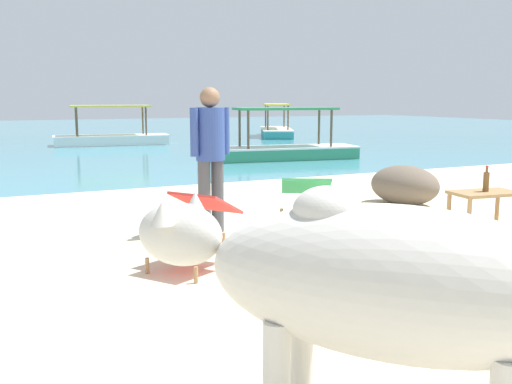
# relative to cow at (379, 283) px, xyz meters

# --- Properties ---
(water_surface) EXTENTS (60.00, 36.00, 0.03)m
(water_surface) POSITION_rel_cow_xyz_m (1.65, 22.67, -0.80)
(water_surface) COLOR teal
(water_surface) RESTS_ON ground
(cow) EXTENTS (1.66, 1.79, 1.15)m
(cow) POSITION_rel_cow_xyz_m (0.00, 0.00, 0.00)
(cow) COLOR beige
(cow) RESTS_ON sand_beach
(low_bench_table) EXTENTS (0.81, 0.53, 0.45)m
(low_bench_table) POSITION_rel_cow_xyz_m (3.70, 2.91, -0.38)
(low_bench_table) COLOR #A37A4C
(low_bench_table) RESTS_ON sand_beach
(bottle) EXTENTS (0.07, 0.07, 0.30)m
(bottle) POSITION_rel_cow_xyz_m (3.70, 2.91, -0.19)
(bottle) COLOR brown
(bottle) RESTS_ON low_bench_table
(deck_chair_near) EXTENTS (0.93, 0.87, 0.68)m
(deck_chair_near) POSITION_rel_cow_xyz_m (0.22, 2.91, -0.37)
(deck_chair_near) COLOR #A37A4C
(deck_chair_near) RESTS_ON sand_beach
(deck_chair_far) EXTENTS (0.83, 0.93, 0.68)m
(deck_chair_far) POSITION_rel_cow_xyz_m (1.59, 3.33, -0.37)
(deck_chair_far) COLOR #A37A4C
(deck_chair_far) RESTS_ON sand_beach
(person_standing) EXTENTS (0.50, 0.32, 1.62)m
(person_standing) POSITION_rel_cow_xyz_m (0.83, 4.13, 0.19)
(person_standing) COLOR #4C4C51
(person_standing) RESTS_ON sand_beach
(shore_rock_large) EXTENTS (0.98, 1.17, 0.56)m
(shore_rock_large) POSITION_rel_cow_xyz_m (3.93, 4.58, -0.48)
(shore_rock_large) COLOR #6B5B4C
(shore_rock_large) RESTS_ON sand_beach
(boat_white) EXTENTS (3.78, 1.56, 1.29)m
(boat_white) POSITION_rel_cow_xyz_m (2.35, 17.32, -0.51)
(boat_white) COLOR white
(boat_white) RESTS_ON water_surface
(boat_green) EXTENTS (3.80, 1.66, 1.29)m
(boat_green) POSITION_rel_cow_xyz_m (5.40, 10.96, -0.51)
(boat_green) COLOR #338E66
(boat_green) RESTS_ON water_surface
(boat_teal) EXTENTS (2.54, 3.82, 1.29)m
(boat_teal) POSITION_rel_cow_xyz_m (9.13, 18.72, -0.51)
(boat_teal) COLOR teal
(boat_teal) RESTS_ON water_surface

